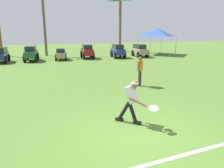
{
  "coord_description": "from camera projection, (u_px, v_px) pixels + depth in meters",
  "views": [
    {
      "loc": [
        -2.45,
        -5.19,
        2.96
      ],
      "look_at": [
        0.01,
        2.56,
        0.9
      ],
      "focal_mm": 35.0,
      "sensor_mm": 36.0,
      "label": 1
    }
  ],
  "objects": [
    {
      "name": "ground_plane",
      "position": [
        139.0,
        135.0,
        6.24
      ],
      "size": [
        80.0,
        80.0,
        0.0
      ],
      "primitive_type": "plane",
      "color": "#4F722C"
    },
    {
      "name": "field_line_paint",
      "position": [
        162.0,
        161.0,
        5.03
      ],
      "size": [
        24.67,
        2.31,
        0.01
      ],
      "primitive_type": "cube",
      "rotation": [
        0.0,
        0.0,
        0.09
      ],
      "color": "white",
      "rests_on": "ground_plane"
    },
    {
      "name": "frisbee_thrower",
      "position": [
        131.0,
        100.0,
        6.87
      ],
      "size": [
        0.75,
        0.95,
        1.42
      ],
      "color": "black",
      "rests_on": "ground_plane"
    },
    {
      "name": "frisbee_in_flight",
      "position": [
        154.0,
        108.0,
        6.4
      ],
      "size": [
        0.34,
        0.33,
        0.12
      ],
      "color": "white"
    },
    {
      "name": "teammate_near_sideline",
      "position": [
        140.0,
        68.0,
        11.44
      ],
      "size": [
        0.39,
        0.4,
        1.56
      ],
      "color": "#33333D",
      "rests_on": "ground_plane"
    },
    {
      "name": "parked_car_slot_a",
      "position": [
        1.0,
        54.0,
        19.55
      ],
      "size": [
        1.22,
        2.43,
        1.34
      ],
      "color": "navy",
      "rests_on": "ground_plane"
    },
    {
      "name": "parked_car_slot_b",
      "position": [
        31.0,
        53.0,
        20.37
      ],
      "size": [
        1.36,
        2.43,
        1.4
      ],
      "color": "#235133",
      "rests_on": "ground_plane"
    },
    {
      "name": "parked_car_slot_c",
      "position": [
        61.0,
        54.0,
        21.36
      ],
      "size": [
        1.28,
        2.27,
        1.1
      ],
      "color": "#998466",
      "rests_on": "ground_plane"
    },
    {
      "name": "parked_car_slot_d",
      "position": [
        87.0,
        51.0,
        22.33
      ],
      "size": [
        1.24,
        2.38,
        1.4
      ],
      "color": "maroon",
      "rests_on": "ground_plane"
    },
    {
      "name": "parked_car_slot_e",
      "position": [
        118.0,
        51.0,
        22.86
      ],
      "size": [
        1.29,
        2.4,
        1.4
      ],
      "color": "navy",
      "rests_on": "ground_plane"
    },
    {
      "name": "parked_car_slot_f",
      "position": [
        140.0,
        50.0,
        23.61
      ],
      "size": [
        1.25,
        2.44,
        1.34
      ],
      "color": "#998466",
      "rests_on": "ground_plane"
    },
    {
      "name": "palm_tree_left_of_centre",
      "position": [
        44.0,
        17.0,
        23.71
      ],
      "size": [
        3.26,
        3.41,
        6.89
      ],
      "color": "brown",
      "rests_on": "ground_plane"
    },
    {
      "name": "palm_tree_right_of_centre",
      "position": [
        120.0,
        21.0,
        28.47
      ],
      "size": [
        3.11,
        3.26,
        6.81
      ],
      "color": "brown",
      "rests_on": "ground_plane"
    },
    {
      "name": "event_tent",
      "position": [
        157.0,
        32.0,
        25.38
      ],
      "size": [
        3.42,
        3.42,
        3.05
      ],
      "color": "#B2B5BA",
      "rests_on": "ground_plane"
    }
  ]
}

